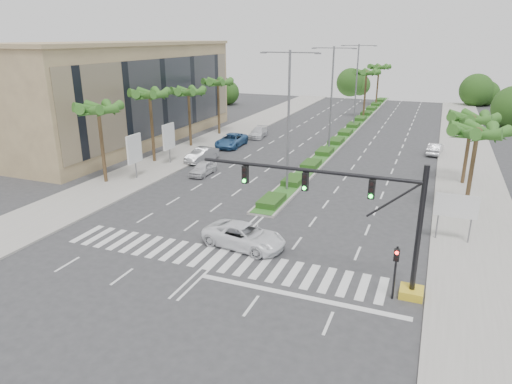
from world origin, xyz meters
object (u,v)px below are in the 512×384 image
at_px(car_parked_b, 202,155).
at_px(car_right, 435,149).
at_px(car_parked_c, 231,140).
at_px(car_crossing, 244,236).
at_px(car_parked_a, 203,168).
at_px(car_parked_d, 258,133).

xyz_separation_m(car_parked_b, car_right, (23.60, 12.88, -0.08)).
height_order(car_parked_b, car_parked_c, car_parked_c).
distance_m(car_parked_b, car_parked_c, 7.67).
bearing_deg(car_right, car_parked_c, 18.92).
bearing_deg(car_crossing, car_parked_b, 43.95).
bearing_deg(car_parked_c, car_parked_b, -92.90).
bearing_deg(car_crossing, car_parked_a, 45.71).
xyz_separation_m(car_parked_d, car_crossing, (11.68, -32.01, 0.11)).
xyz_separation_m(car_parked_c, car_crossing, (12.75, -25.58, -0.03)).
height_order(car_parked_a, car_parked_c, car_parked_c).
relative_size(car_parked_b, car_parked_c, 0.80).
bearing_deg(car_parked_c, car_crossing, -66.41).
bearing_deg(car_parked_a, car_right, 38.62).
bearing_deg(car_parked_d, car_right, -8.98).
relative_size(car_parked_a, car_parked_b, 0.85).
height_order(car_parked_a, car_parked_d, car_parked_a).
bearing_deg(car_parked_b, car_crossing, -47.30).
bearing_deg(car_parked_b, car_parked_c, 97.26).
xyz_separation_m(car_parked_a, car_right, (21.11, 17.28, 0.01)).
distance_m(car_parked_d, car_right, 22.57).
xyz_separation_m(car_parked_c, car_right, (23.60, 5.21, -0.13)).
distance_m(car_parked_a, car_parked_c, 12.32).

